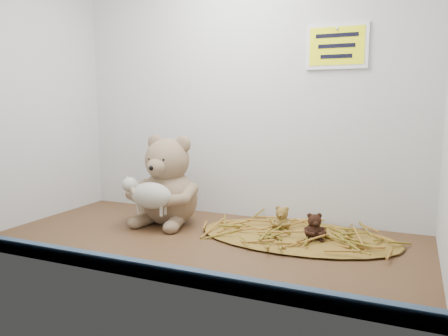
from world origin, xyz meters
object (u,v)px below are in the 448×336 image
at_px(main_teddy, 169,180).
at_px(mini_teddy_brown, 314,226).
at_px(mini_teddy_tan, 282,218).
at_px(toy_lamb, 151,196).

xyz_separation_m(main_teddy, mini_teddy_brown, (0.47, -0.02, -0.09)).
bearing_deg(mini_teddy_brown, mini_teddy_tan, 129.89).
bearing_deg(mini_teddy_brown, main_teddy, 153.22).
distance_m(mini_teddy_tan, mini_teddy_brown, 0.12).
relative_size(main_teddy, toy_lamb, 1.64).
height_order(main_teddy, toy_lamb, main_teddy).
relative_size(main_teddy, mini_teddy_brown, 3.75).
height_order(mini_teddy_tan, mini_teddy_brown, mini_teddy_brown).
xyz_separation_m(main_teddy, toy_lamb, (0.00, -0.10, -0.03)).
distance_m(main_teddy, mini_teddy_tan, 0.38).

